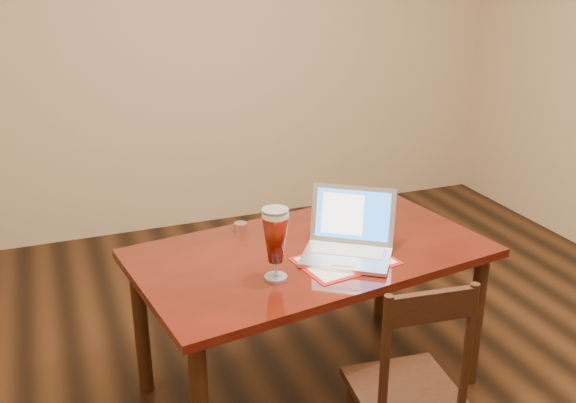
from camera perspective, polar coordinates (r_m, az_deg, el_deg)
name	(u,v)px	position (r m, az deg, el deg)	size (l,w,h in m)	color
dining_table	(311,265)	(2.79, 2.07, -5.68)	(1.60, 1.05, 0.99)	#55120B
dining_chair	(408,389)	(2.46, 10.65, -16.09)	(0.41, 0.40, 0.88)	black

